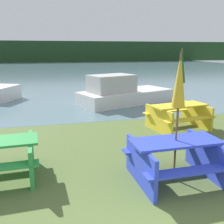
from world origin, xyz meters
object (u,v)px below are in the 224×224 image
Objects in this scene: umbrella_darkgreen at (181,66)px; picnic_table_yellow at (178,114)px; umbrella_gold at (179,82)px; picnic_table_blue at (175,156)px; boat at (122,93)px.

picnic_table_yellow is at bearing 63.43° from umbrella_darkgreen.
umbrella_darkgreen is 3.39m from umbrella_gold.
umbrella_darkgreen is at bearing -116.57° from picnic_table_yellow.
picnic_table_yellow is 0.83× the size of umbrella_gold.
picnic_table_blue is 0.68× the size of umbrella_darkgreen.
umbrella_darkgreen reaches higher than picnic_table_blue.
umbrella_darkgreen is at bearing -101.45° from boat.
umbrella_darkgreen is at bearing 61.10° from picnic_table_blue.
boat is at bearing 98.19° from umbrella_darkgreen.
picnic_table_yellow is 1.45m from umbrella_darkgreen.
umbrella_gold reaches higher than picnic_table_blue.
boat is at bearing 98.19° from picnic_table_yellow.
umbrella_gold is (-1.64, -2.96, -0.07)m from umbrella_darkgreen.
picnic_table_blue is at bearing -117.85° from boat.
boat is (-0.60, 4.19, 0.01)m from picnic_table_yellow.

